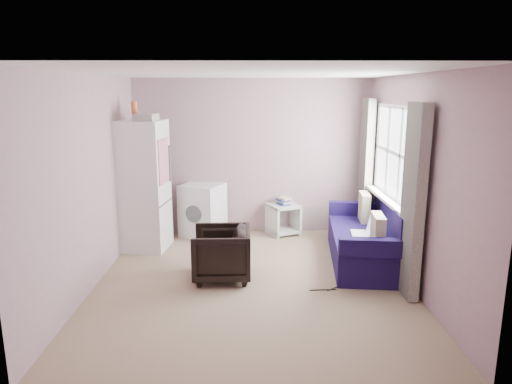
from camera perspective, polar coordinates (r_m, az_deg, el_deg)
room at (r=5.37m, az=-0.26°, el=1.26°), size 3.84×4.24×2.54m
armchair at (r=5.73m, az=-4.37°, el=-7.36°), size 0.67×0.71×0.71m
fridge at (r=6.84m, az=-13.91°, el=0.87°), size 0.73×0.72×2.16m
washing_machine at (r=7.42m, az=-6.67°, el=-2.09°), size 0.78×0.78×0.84m
side_table at (r=7.48m, az=3.43°, el=-3.10°), size 0.60×0.60×0.62m
sofa at (r=6.45m, az=14.05°, el=-5.77°), size 1.08×2.03×0.87m
window_dressing at (r=6.34m, az=15.89°, el=1.17°), size 0.17×2.62×2.18m
floor_cables at (r=5.61m, az=9.23°, el=-11.80°), size 0.48×0.21×0.01m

